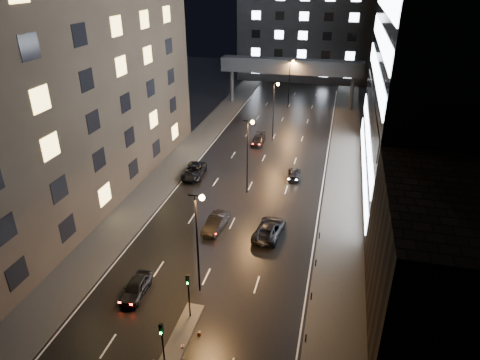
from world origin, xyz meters
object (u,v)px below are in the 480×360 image
at_px(car_away_a, 136,287).
at_px(car_toward_a, 269,229).
at_px(car_away_b, 216,223).
at_px(car_away_c, 194,171).
at_px(car_toward_b, 294,174).
at_px(car_away_d, 259,140).

relative_size(car_away_a, car_toward_a, 0.76).
distance_m(car_away_b, car_away_c, 14.38).
bearing_deg(car_toward_b, car_away_c, 5.32).
height_order(car_away_a, car_away_b, car_away_b).
bearing_deg(car_away_c, car_away_d, 61.02).
bearing_deg(car_away_d, car_toward_a, -76.95).
height_order(car_away_c, car_toward_a, car_away_c).
bearing_deg(car_toward_b, car_away_d, -63.92).
bearing_deg(car_away_b, car_away_c, 125.59).
distance_m(car_away_a, car_toward_a, 16.06).
xyz_separation_m(car_away_a, car_away_b, (3.94, 12.34, 0.03)).
height_order(car_away_d, car_toward_b, car_away_d).
xyz_separation_m(car_away_a, car_away_c, (-3.05, 24.90, 0.06)).
relative_size(car_away_b, car_toward_b, 1.11).
height_order(car_away_c, car_toward_b, car_away_c).
distance_m(car_away_a, car_away_c, 25.09).
relative_size(car_away_c, car_toward_a, 1.01).
bearing_deg(car_toward_a, car_toward_b, -86.77).
relative_size(car_away_b, car_away_d, 1.01).
height_order(car_toward_a, car_toward_b, car_toward_a).
height_order(car_away_b, car_toward_b, car_away_b).
xyz_separation_m(car_toward_a, car_toward_b, (0.90, 15.43, -0.18)).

